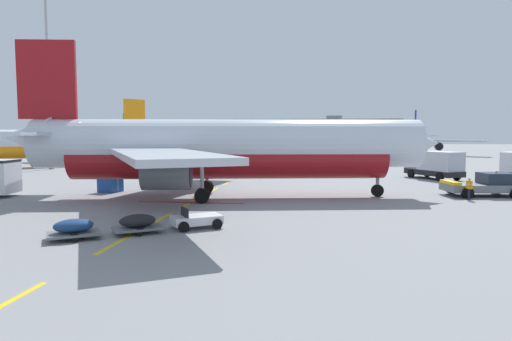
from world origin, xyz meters
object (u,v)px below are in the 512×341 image
Objects in this scene: airliner_foreground at (222,148)px; baggage_train at (138,223)px; pushback_tug at (486,185)px; airliner_far_right at (163,141)px; uld_cargo_container at (110,183)px; apron_light_mast_near at (47,58)px; fuel_service_truck at (435,165)px; airliner_far_center at (65,143)px; ground_crew_worker at (469,187)px; airliner_mid_left at (417,140)px.

airliner_foreground is 13.62m from baggage_train.
airliner_far_right is at bearing 126.55° from pushback_tug.
airliner_far_right is at bearing 105.92° from uld_cargo_container.
airliner_foreground is 1.35× the size of apron_light_mast_near.
airliner_far_right is at bearing 112.72° from airliner_foreground.
apron_light_mast_near is at bearing 127.19° from baggage_train.
airliner_foreground reaches higher than fuel_service_truck.
pushback_tug is 13.81m from fuel_service_truck.
airliner_far_center is 60.27m from ground_crew_worker.
ground_crew_worker is (-12.20, -73.11, -2.71)m from airliner_mid_left.
fuel_service_truck reaches higher than pushback_tug.
airliner_foreground is 5.49× the size of pushback_tug.
pushback_tug is (21.09, 3.72, -3.05)m from airliner_foreground.
baggage_train is (-22.70, -16.80, -0.38)m from pushback_tug.
airliner_mid_left reaches higher than airliner_far_center.
airliner_mid_left is 93.60m from baggage_train.
airliner_foreground is 1.20× the size of airliner_far_center.
ground_crew_worker reaches higher than uld_cargo_container.
airliner_foreground is at bearing -175.80° from ground_crew_worker.
airliner_foreground is 80.80m from airliner_mid_left.
airliner_mid_left is at bearing 80.53° from ground_crew_worker.
airliner_far_right is (-62.20, -0.60, -0.21)m from airliner_mid_left.
apron_light_mast_near is (-20.38, 23.32, 15.11)m from uld_cargo_container.
ground_crew_worker is (-1.64, -16.10, -0.67)m from fuel_service_truck.
airliner_mid_left is 4.45× the size of fuel_service_truck.
ground_crew_worker is (50.00, -72.51, -2.50)m from airliner_far_right.
airliner_mid_left is at bearing 38.31° from apron_light_mast_near.
airliner_foreground is 11.14m from uld_cargo_container.
baggage_train is at bearing -55.51° from airliner_far_center.
airliner_far_center is at bearing 149.27° from ground_crew_worker.
baggage_train is at bearing -52.81° from apron_light_mast_near.
fuel_service_truck is at bearing 91.64° from pushback_tug.
airliner_far_right is 50.02m from apron_light_mast_near.
pushback_tug is 31.60m from uld_cargo_container.
pushback_tug is 58.27m from apron_light_mast_near.
airliner_far_right is 15.43× the size of uld_cargo_container.
pushback_tug is at bearing 36.51° from baggage_train.
airliner_foreground is at bearing -112.76° from airliner_mid_left.
airliner_far_center is (-63.95, -42.33, -0.01)m from airliner_mid_left.
apron_light_mast_near is at bearing 131.15° from uld_cargo_container.
airliner_far_right is (1.75, 41.74, -0.20)m from airliner_far_center.
fuel_service_truck reaches higher than baggage_train.
apron_light_mast_near is (-62.10, -49.05, 12.22)m from airliner_mid_left.
pushback_tug is at bearing -98.17° from airliner_mid_left.
baggage_train is at bearing -59.79° from uld_cargo_container.
ground_crew_worker reaches higher than baggage_train.
baggage_train is (29.34, -86.99, -2.95)m from airliner_far_right.
airliner_mid_left is 62.20m from airliner_far_right.
uld_cargo_container is at bearing -177.13° from pushback_tug.
airliner_far_right is 88.11m from ground_crew_worker.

